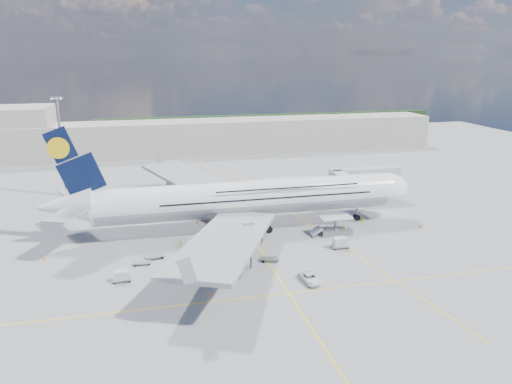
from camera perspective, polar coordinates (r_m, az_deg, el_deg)
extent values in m
plane|color=gray|center=(96.37, 0.23, -6.20)|extent=(300.00, 300.00, 0.00)
cube|color=yellow|center=(96.37, 0.23, -6.20)|extent=(0.25, 220.00, 0.01)
cube|color=yellow|center=(78.81, 3.75, -11.44)|extent=(120.00, 0.25, 0.01)
cube|color=yellow|center=(109.16, 6.15, -3.63)|extent=(14.16, 99.06, 0.01)
cylinder|color=white|center=(103.37, -1.08, -0.69)|extent=(62.00, 7.20, 7.20)
cylinder|color=#9EA0A5|center=(103.41, -1.08, -0.77)|extent=(60.76, 7.13, 7.13)
ellipsoid|color=white|center=(104.78, 3.19, 0.64)|extent=(36.00, 6.84, 3.76)
ellipsoid|color=white|center=(113.86, 14.34, 0.35)|extent=(11.52, 7.20, 7.20)
ellipsoid|color=black|center=(115.23, 15.79, 0.74)|extent=(3.84, 4.16, 1.44)
cone|color=white|center=(101.94, -20.97, -1.52)|extent=(10.00, 6.84, 6.84)
cube|color=#081132|center=(99.60, -20.32, 3.40)|extent=(11.02, 0.46, 14.61)
cylinder|color=yellow|center=(99.42, -21.65, 4.72)|extent=(4.00, 0.60, 4.00)
cube|color=#999EA3|center=(121.48, -6.80, 1.10)|extent=(25.49, 39.15, 3.35)
cube|color=#999EA3|center=(83.69, -3.48, -5.58)|extent=(25.49, 39.15, 3.35)
cylinder|color=#B7BABF|center=(115.62, -3.86, -0.81)|extent=(5.20, 3.50, 3.50)
cylinder|color=#B7BABF|center=(125.03, -6.71, 0.38)|extent=(5.20, 3.50, 3.50)
cylinder|color=#B7BABF|center=(92.31, -1.21, -5.08)|extent=(5.20, 3.50, 3.50)
cylinder|color=#B7BABF|center=(81.95, -2.73, -7.85)|extent=(5.20, 3.50, 3.50)
cylinder|color=gray|center=(112.52, 11.47, -2.09)|extent=(0.44, 0.44, 3.80)
cylinder|color=black|center=(112.99, 11.43, -2.84)|extent=(1.30, 0.90, 1.30)
cylinder|color=gray|center=(104.75, -1.06, -3.10)|extent=(0.56, 0.56, 3.80)
cylinder|color=black|center=(108.18, -1.43, -3.30)|extent=(1.50, 0.90, 1.50)
cube|color=#B7B7BC|center=(118.73, 9.88, 1.38)|extent=(3.00, 10.00, 2.60)
cube|color=#B7B7BC|center=(126.42, 12.33, 2.12)|extent=(18.00, 3.00, 2.60)
cylinder|color=gray|center=(123.06, 10.11, 0.17)|extent=(0.80, 0.80, 7.10)
cylinder|color=black|center=(123.91, 10.04, -1.22)|extent=(0.90, 0.80, 0.90)
cylinder|color=gray|center=(130.88, 15.40, 0.77)|extent=(1.00, 1.00, 7.10)
cube|color=gray|center=(131.69, 15.30, -0.56)|extent=(2.00, 2.00, 0.80)
cylinder|color=#B7B7BC|center=(115.37, 10.61, 0.93)|extent=(3.60, 3.60, 2.80)
cube|color=silver|center=(102.83, 9.10, -2.90)|extent=(6.50, 3.20, 0.35)
cube|color=gray|center=(103.79, 9.03, -4.45)|extent=(6.50, 3.20, 1.10)
cube|color=gray|center=(103.29, 9.07, -3.67)|extent=(0.22, 1.99, 3.00)
cylinder|color=black|center=(101.89, 7.93, -4.91)|extent=(0.70, 0.30, 0.70)
cube|color=silver|center=(102.16, 6.86, -4.42)|extent=(2.16, 2.60, 1.60)
cylinder|color=gray|center=(135.27, -21.31, 4.62)|extent=(0.70, 0.70, 25.00)
cube|color=gray|center=(133.67, -21.85, 9.96)|extent=(3.00, 0.40, 0.60)
cube|color=#B2AD9E|center=(185.56, -6.78, 6.25)|extent=(180.00, 16.00, 12.00)
cube|color=#193814|center=(237.18, 1.62, 7.89)|extent=(160.00, 6.00, 8.00)
cube|color=gray|center=(90.57, -12.94, -7.85)|extent=(3.20, 1.87, 0.19)
cylinder|color=black|center=(90.07, -13.72, -8.13)|extent=(0.45, 0.19, 0.45)
cylinder|color=black|center=(91.19, -12.16, -7.73)|extent=(0.45, 0.19, 0.45)
cube|color=gray|center=(92.59, -11.51, -7.21)|extent=(3.52, 2.20, 0.20)
cylinder|color=black|center=(92.02, -12.31, -7.50)|extent=(0.48, 0.20, 0.48)
cylinder|color=black|center=(93.29, -10.70, -7.08)|extent=(0.48, 0.20, 0.48)
cube|color=gray|center=(83.25, -7.50, -9.76)|extent=(2.92, 1.79, 0.17)
cylinder|color=black|center=(82.71, -8.23, -10.05)|extent=(0.41, 0.17, 0.41)
cylinder|color=black|center=(83.90, -6.77, -9.61)|extent=(0.41, 0.17, 0.41)
cube|color=silver|center=(82.94, -7.51, -9.30)|extent=(2.18, 1.61, 1.38)
cube|color=gray|center=(84.94, -15.10, -9.64)|extent=(2.99, 1.63, 0.18)
cylinder|color=black|center=(84.52, -15.91, -9.93)|extent=(0.43, 0.18, 0.43)
cylinder|color=black|center=(85.48, -14.28, -9.51)|extent=(0.43, 0.18, 0.43)
cube|color=silver|center=(84.61, -15.14, -9.16)|extent=(2.20, 1.52, 1.48)
cube|color=gray|center=(96.56, 9.54, -6.13)|extent=(3.37, 1.86, 0.20)
cylinder|color=black|center=(95.56, 8.95, -6.44)|extent=(0.49, 0.20, 0.49)
cylinder|color=black|center=(97.69, 10.11, -5.99)|extent=(0.49, 0.20, 0.49)
cube|color=silver|center=(96.24, 9.57, -5.64)|extent=(2.48, 1.72, 1.67)
cube|color=gray|center=(89.70, 1.53, -7.66)|extent=(3.55, 2.62, 0.19)
cylinder|color=black|center=(88.89, 0.84, -7.98)|extent=(0.47, 0.19, 0.47)
cylinder|color=black|center=(90.63, 2.21, -7.51)|extent=(0.47, 0.19, 0.47)
cube|color=white|center=(82.90, -4.76, -9.47)|extent=(3.06, 1.58, 1.38)
cube|color=black|center=(82.55, -4.78, -8.93)|extent=(1.15, 1.34, 0.53)
cylinder|color=black|center=(82.42, -5.43, -9.95)|extent=(0.68, 0.27, 0.68)
cylinder|color=black|center=(83.74, -4.09, -9.49)|extent=(0.68, 0.27, 0.68)
cube|color=gray|center=(116.06, -9.47, -2.10)|extent=(6.02, 2.34, 1.84)
cube|color=white|center=(115.51, -9.83, -1.30)|extent=(4.46, 2.40, 2.02)
cube|color=white|center=(115.97, -8.36, -1.64)|extent=(1.70, 2.15, 1.47)
cube|color=black|center=(115.97, -8.04, -1.53)|extent=(0.18, 1.84, 0.83)
cylinder|color=black|center=(115.32, -8.42, -2.39)|extent=(1.01, 0.32, 1.01)
cylinder|color=black|center=(117.09, -10.49, -2.21)|extent=(1.01, 0.32, 1.01)
cube|color=orange|center=(115.70, -9.81, -1.60)|extent=(4.51, 2.44, 0.46)
cube|color=gray|center=(138.22, -8.86, 0.81)|extent=(6.54, 3.73, 1.90)
cube|color=white|center=(137.73, -9.17, 1.52)|extent=(5.00, 3.43, 2.09)
cube|color=white|center=(138.20, -7.90, 1.21)|extent=(2.19, 2.54, 1.52)
cube|color=black|center=(138.22, -7.63, 1.31)|extent=(0.61, 1.87, 0.85)
cylinder|color=black|center=(137.45, -7.95, 0.58)|extent=(1.04, 0.33, 1.04)
cylinder|color=black|center=(139.25, -9.75, 0.70)|extent=(1.04, 0.33, 1.04)
imported|color=white|center=(82.17, 6.18, -9.78)|extent=(2.71, 5.20, 1.40)
imported|color=#CFED18|center=(109.56, 9.17, -3.25)|extent=(0.66, 0.60, 1.52)
imported|color=#A9F419|center=(110.36, 12.09, -3.25)|extent=(0.95, 0.97, 1.58)
imported|color=#CEFF1A|center=(96.92, -8.57, -5.77)|extent=(0.80, 0.94, 1.51)
imported|color=#B2FA1A|center=(104.16, 10.19, -4.29)|extent=(0.66, 0.86, 1.57)
imported|color=#E1FF1A|center=(91.17, -1.11, -6.90)|extent=(1.30, 0.96, 1.80)
cone|color=orange|center=(111.88, 18.31, -3.72)|extent=(0.46, 0.46, 0.58)
cube|color=orange|center=(111.97, 18.30, -3.85)|extent=(0.39, 0.39, 0.03)
cone|color=orange|center=(109.52, -6.74, -3.44)|extent=(0.42, 0.42, 0.53)
cube|color=orange|center=(109.61, -6.74, -3.56)|extent=(0.36, 0.36, 0.03)
cone|color=orange|center=(133.73, -9.23, -0.01)|extent=(0.42, 0.42, 0.54)
cube|color=orange|center=(133.79, -9.22, -0.11)|extent=(0.37, 0.37, 0.03)
cone|color=orange|center=(92.75, -8.71, -7.12)|extent=(0.40, 0.40, 0.51)
cube|color=orange|center=(92.84, -8.71, -7.25)|extent=(0.35, 0.35, 0.03)
cone|color=orange|center=(77.99, -5.48, -11.56)|extent=(0.45, 0.45, 0.57)
cube|color=orange|center=(78.11, -5.48, -11.73)|extent=(0.39, 0.39, 0.03)
cone|color=orange|center=(97.74, -23.06, -6.99)|extent=(0.51, 0.51, 0.64)
cube|color=orange|center=(97.85, -23.04, -7.16)|extent=(0.44, 0.44, 0.03)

